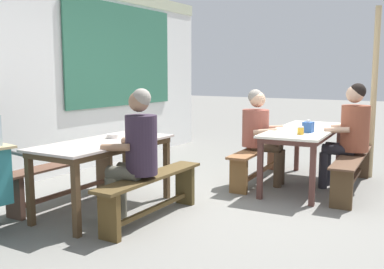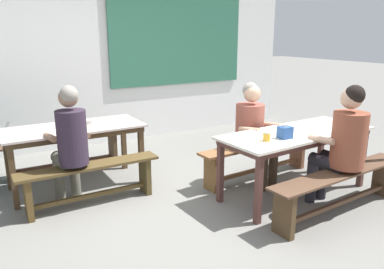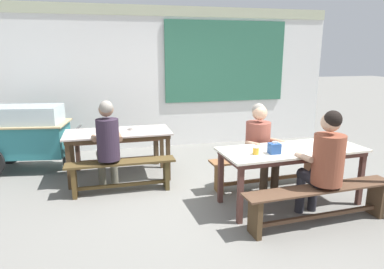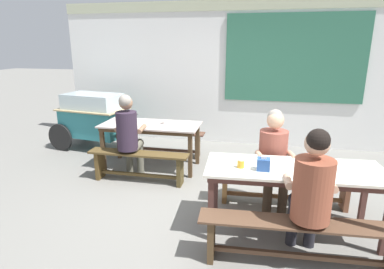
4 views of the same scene
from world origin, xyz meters
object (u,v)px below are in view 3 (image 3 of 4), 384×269
Objects in this scene: dining_table_far at (118,136)px; food_cart at (27,133)px; person_right_near_table at (260,141)px; tissue_box at (274,148)px; person_left_back_turned at (108,141)px; bench_far_front at (121,171)px; dining_table_near at (292,154)px; condiment_jar at (256,150)px; person_near_front at (325,160)px; bench_near_front at (320,200)px; soup_bowl at (133,128)px; bench_far_back at (118,149)px; bench_near_back at (267,166)px.

dining_table_far is 0.96× the size of food_cart.
tissue_box is at bearing -100.66° from person_right_near_table.
dining_table_far is 0.58m from person_left_back_turned.
bench_far_front is 2.14m from tissue_box.
tissue_box is at bearing -156.63° from dining_table_near.
dining_table_near is 1.26× the size of bench_far_front.
person_right_near_table reaches higher than condiment_jar.
tissue_box is (-0.42, 0.40, 0.05)m from person_near_front.
tissue_box reaches higher than bench_near_front.
person_near_front is at bearing -42.26° from dining_table_far.
person_right_near_table reaches higher than bench_far_front.
dining_table_near is 2.34m from bench_far_front.
person_right_near_table is 2.00m from soup_bowl.
dining_table_near reaches higher than bench_far_back.
dining_table_near is 3.04m from bench_far_back.
food_cart reaches higher than bench_near_back.
dining_table_far is at bearing 145.10° from dining_table_near.
bench_near_back is at bearing -27.30° from soup_bowl.
person_right_near_table is 0.75m from condiment_jar.
food_cart is at bearing 144.20° from tissue_box.
person_near_front reaches higher than bench_near_back.
tissue_box is (3.29, -2.37, 0.17)m from food_cart.
condiment_jar reaches higher than dining_table_near.
person_left_back_turned reaches higher than food_cart.
bench_near_front is 1.12× the size of food_cart.
person_near_front is 1.07× the size of person_right_near_table.
person_right_near_table is (2.10, -0.41, -0.03)m from person_left_back_turned.
condiment_jar is (1.59, -2.23, 0.50)m from bench_far_back.
bench_near_back is 1.25m from person_near_front.
bench_far_front is at bearing 150.45° from tissue_box.
bench_far_back is 3.49m from bench_near_front.
person_near_front is (0.14, -1.15, 0.45)m from bench_near_back.
tissue_box reaches higher than bench_far_front.
tissue_box is at bearing 136.49° from person_near_front.
tissue_box is at bearing -50.86° from bench_far_back.
bench_near_front is (0.04, -0.61, -0.38)m from dining_table_near.
soup_bowl reaches higher than dining_table_near.
person_near_front is 8.90× the size of tissue_box.
condiment_jar is (1.59, -1.62, 0.13)m from dining_table_far.
condiment_jar is (-0.52, -0.73, 0.48)m from bench_near_back.
bench_far_back is 10.46× the size of tissue_box.
person_right_near_table is (1.96, -1.57, 0.42)m from bench_far_back.
soup_bowl is (0.39, 0.63, 0.03)m from person_left_back_turned.
tissue_box is at bearing -29.55° from bench_far_front.
soup_bowl is at bearing -21.07° from food_cart.
dining_table_near is 0.57m from person_right_near_table.
person_left_back_turned is 0.99× the size of person_near_front.
bench_far_back is 1.50m from food_cart.
tissue_box is (1.98, -1.09, 0.07)m from person_left_back_turned.
person_left_back_turned reaches higher than bench_near_back.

